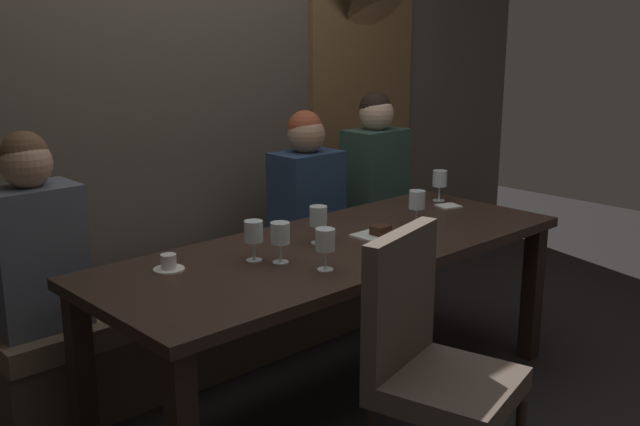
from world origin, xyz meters
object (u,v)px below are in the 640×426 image
object	(u,v)px
diner_bearded	(306,187)
wine_glass_end_right	(318,218)
banquette_bench	(241,311)
wine_glass_center_back	(325,241)
wine_glass_end_left	(280,234)
wine_glass_far_left	(417,201)
diner_redhead	(33,237)
dining_table	(337,263)
dessert_plate	(380,234)
wine_glass_center_front	(440,179)
chair_near_side	(428,354)
diner_far_end	(375,167)
espresso_cup	(169,264)
wine_glass_near_left	(254,233)

from	to	relation	value
diner_bearded	wine_glass_end_right	xyz separation A→B (m)	(-0.51, -0.63, 0.04)
banquette_bench	wine_glass_center_back	world-z (taller)	wine_glass_center_back
wine_glass_end_left	wine_glass_far_left	bearing A→B (deg)	-0.00
banquette_bench	diner_redhead	xyz separation A→B (m)	(-1.03, -0.02, 0.60)
dining_table	banquette_bench	world-z (taller)	dining_table
dessert_plate	wine_glass_center_front	bearing A→B (deg)	18.68
chair_near_side	banquette_bench	bearing A→B (deg)	78.97
dining_table	wine_glass_end_left	bearing A→B (deg)	-174.90
diner_redhead	wine_glass_center_front	world-z (taller)	diner_redhead
wine_glass_center_back	dining_table	bearing A→B (deg)	37.85
banquette_bench	chair_near_side	xyz separation A→B (m)	(-0.28, -1.42, 0.33)
banquette_bench	diner_far_end	size ratio (longest dim) A/B	3.00
wine_glass_end_right	wine_glass_center_back	bearing A→B (deg)	-128.96
wine_glass_center_back	wine_glass_end_left	world-z (taller)	same
chair_near_side	wine_glass_center_back	size ratio (longest dim) A/B	5.98
espresso_cup	diner_far_end	bearing A→B (deg)	17.06
wine_glass_near_left	wine_glass_end_left	bearing A→B (deg)	-56.66
diner_bearded	wine_glass_near_left	bearing A→B (deg)	-143.52
wine_glass_end_left	dining_table	bearing A→B (deg)	5.10
chair_near_side	wine_glass_center_front	bearing A→B (deg)	36.74
wine_glass_center_front	wine_glass_end_right	distance (m)	1.03
diner_bearded	dessert_plate	world-z (taller)	diner_bearded
wine_glass_center_front	dessert_plate	bearing A→B (deg)	-161.32
chair_near_side	wine_glass_end_left	size ratio (longest dim) A/B	5.98
dining_table	diner_far_end	size ratio (longest dim) A/B	2.64
chair_near_side	diner_far_end	xyz separation A→B (m)	(1.30, 1.45, 0.29)
dining_table	wine_glass_end_right	xyz separation A→B (m)	(-0.05, 0.06, 0.20)
wine_glass_near_left	wine_glass_end_left	distance (m)	0.11
wine_glass_end_left	dessert_plate	distance (m)	0.57
diner_redhead	wine_glass_center_back	size ratio (longest dim) A/B	4.92
wine_glass_far_left	diner_bearded	bearing A→B (deg)	93.05
diner_redhead	espresso_cup	world-z (taller)	diner_redhead
banquette_bench	diner_bearded	bearing A→B (deg)	-0.63
diner_bearded	dessert_plate	size ratio (longest dim) A/B	4.06
diner_bearded	dessert_plate	distance (m)	0.79
dining_table	diner_bearded	xyz separation A→B (m)	(0.45, 0.70, 0.16)
wine_glass_end_right	espresso_cup	bearing A→B (deg)	169.22
chair_near_side	wine_glass_far_left	world-z (taller)	chair_near_side
espresso_cup	diner_bearded	bearing A→B (deg)	23.37
chair_near_side	espresso_cup	size ratio (longest dim) A/B	8.17
wine_glass_end_left	banquette_bench	bearing A→B (deg)	64.63
diner_far_end	wine_glass_center_front	bearing A→B (deg)	-96.80
banquette_bench	wine_glass_end_right	xyz separation A→B (m)	(-0.05, -0.64, 0.62)
diner_bearded	diner_far_end	xyz separation A→B (m)	(0.57, 0.03, 0.03)
diner_far_end	wine_glass_end_left	size ratio (longest dim) A/B	5.09
wine_glass_far_left	wine_glass_near_left	bearing A→B (deg)	174.18
chair_near_side	espresso_cup	xyz separation A→B (m)	(-0.44, 0.91, 0.21)
diner_bearded	wine_glass_near_left	world-z (taller)	diner_bearded
banquette_bench	wine_glass_end_right	size ratio (longest dim) A/B	15.24
diner_redhead	wine_glass_center_back	xyz separation A→B (m)	(0.75, -0.90, 0.02)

